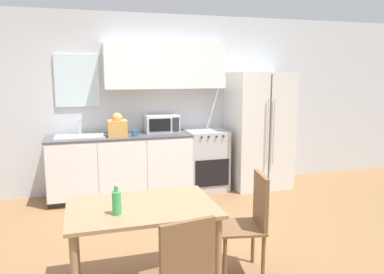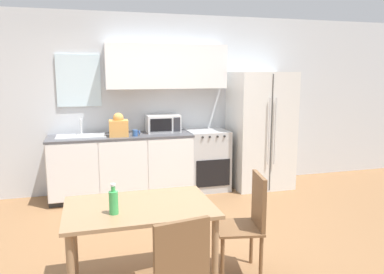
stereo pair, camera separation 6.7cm
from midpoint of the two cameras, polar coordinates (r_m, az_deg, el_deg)
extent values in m
plane|color=olive|center=(4.30, -3.09, -15.24)|extent=(12.00, 12.00, 0.00)
cube|color=silver|center=(5.86, -7.77, 5.10)|extent=(12.00, 0.06, 2.70)
cube|color=silver|center=(5.74, -17.44, 8.18)|extent=(0.62, 0.04, 0.75)
cube|color=white|center=(5.72, -4.41, 10.65)|extent=(1.82, 0.32, 0.65)
cube|color=#333333|center=(5.77, -11.06, -8.38)|extent=(2.03, 0.56, 0.08)
cube|color=white|center=(5.62, -11.18, -4.13)|extent=(2.03, 0.62, 0.81)
cube|color=white|center=(5.29, -18.19, -5.30)|extent=(0.66, 0.01, 0.79)
cube|color=white|center=(5.31, -10.84, -4.93)|extent=(0.66, 0.01, 0.79)
cube|color=white|center=(5.42, -3.67, -4.48)|extent=(0.66, 0.01, 0.79)
cube|color=#4C4C51|center=(5.53, -11.32, 0.11)|extent=(2.06, 0.64, 0.03)
cube|color=#B7BABC|center=(5.90, 1.80, -3.47)|extent=(0.61, 0.59, 0.93)
cube|color=black|center=(5.66, 2.76, -5.51)|extent=(0.53, 0.01, 0.41)
cylinder|color=#262626|center=(5.48, 1.14, -0.05)|extent=(0.03, 0.02, 0.03)
cylinder|color=#262626|center=(5.52, 2.23, 0.01)|extent=(0.03, 0.02, 0.03)
cylinder|color=#262626|center=(5.56, 3.42, 0.07)|extent=(0.03, 0.02, 0.03)
cylinder|color=#262626|center=(5.60, 4.47, 0.12)|extent=(0.03, 0.02, 0.03)
cube|color=silver|center=(6.08, 9.82, 1.07)|extent=(0.92, 0.74, 1.83)
cube|color=#3F3F3F|center=(5.75, 11.47, 0.53)|extent=(0.01, 0.01, 1.77)
cylinder|color=silver|center=(5.70, 11.16, 0.83)|extent=(0.02, 0.02, 1.01)
cylinder|color=silver|center=(5.74, 12.04, 0.87)|extent=(0.02, 0.02, 1.01)
cube|color=#B7BABC|center=(5.51, -17.06, 0.08)|extent=(0.68, 0.41, 0.02)
cylinder|color=silver|center=(5.65, -17.12, 1.56)|extent=(0.02, 0.02, 0.22)
cylinder|color=silver|center=(5.57, -17.17, 2.50)|extent=(0.02, 0.14, 0.02)
cube|color=silver|center=(5.73, -4.97, 2.06)|extent=(0.50, 0.32, 0.26)
cube|color=black|center=(5.56, -5.24, 1.82)|extent=(0.32, 0.01, 0.19)
cube|color=#2D2D33|center=(5.61, -2.82, 1.92)|extent=(0.10, 0.01, 0.21)
cylinder|color=#335999|center=(5.40, -9.18, 0.59)|extent=(0.08, 0.08, 0.09)
torus|color=#335999|center=(5.41, -8.55, 0.66)|extent=(0.02, 0.07, 0.07)
cube|color=#DB994C|center=(5.41, -11.62, 1.29)|extent=(0.28, 0.24, 0.23)
sphere|color=#DB994C|center=(5.39, -11.68, 2.86)|extent=(0.15, 0.15, 0.15)
cube|color=#997551|center=(3.16, -8.23, -10.58)|extent=(1.21, 0.81, 0.03)
cylinder|color=#997551|center=(3.13, 3.37, -18.14)|extent=(0.06, 0.06, 0.71)
cylinder|color=#997551|center=(3.59, -17.82, -14.74)|extent=(0.06, 0.06, 0.71)
cylinder|color=#997551|center=(3.72, -0.34, -13.41)|extent=(0.06, 0.06, 0.71)
cube|color=brown|center=(2.43, -1.47, -17.91)|extent=(0.37, 0.10, 0.48)
cube|color=brown|center=(3.49, 6.79, -13.53)|extent=(0.47, 0.47, 0.02)
cube|color=brown|center=(3.45, 9.87, -9.46)|extent=(0.10, 0.37, 0.48)
cylinder|color=brown|center=(3.41, 4.44, -18.30)|extent=(0.03, 0.03, 0.43)
cylinder|color=brown|center=(3.71, 3.46, -15.86)|extent=(0.03, 0.03, 0.43)
cylinder|color=brown|center=(3.48, 10.23, -17.80)|extent=(0.03, 0.03, 0.43)
cylinder|color=brown|center=(3.78, 8.75, -15.48)|extent=(0.03, 0.03, 0.43)
cylinder|color=#3FB259|center=(2.98, -12.04, -9.82)|extent=(0.07, 0.07, 0.18)
cylinder|color=#3FB259|center=(2.95, -12.12, -7.76)|extent=(0.03, 0.03, 0.04)
cylinder|color=white|center=(2.94, -12.14, -7.19)|extent=(0.04, 0.04, 0.02)
camera|label=1|loc=(0.03, -90.43, -0.07)|focal=35.00mm
camera|label=2|loc=(0.03, 89.57, 0.07)|focal=35.00mm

